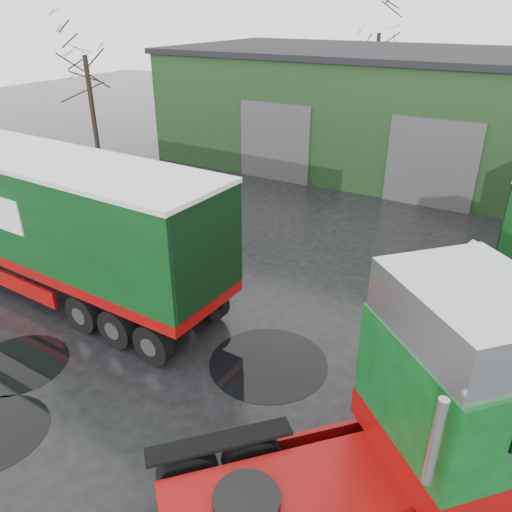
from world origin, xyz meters
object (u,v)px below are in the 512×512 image
at_px(warehouse, 460,115).
at_px(trailer_left, 31,219).
at_px(hero_tractor, 353,423).
at_px(tree_back_a, 376,61).
at_px(tree_left, 89,87).

distance_m(warehouse, trailer_left, 21.96).
bearing_deg(hero_tractor, trailer_left, -151.70).
height_order(trailer_left, tree_back_a, tree_back_a).
distance_m(hero_tractor, tree_left, 26.29).
xyz_separation_m(warehouse, hero_tractor, (2.50, -23.00, -0.85)).
height_order(warehouse, tree_left, tree_left).
bearing_deg(tree_left, warehouse, 22.83).
relative_size(trailer_left, tree_left, 1.72).
bearing_deg(hero_tractor, warehouse, 139.55).
bearing_deg(warehouse, hero_tractor, -83.80).
relative_size(trailer_left, tree_back_a, 1.54).
xyz_separation_m(tree_left, tree_back_a, (11.00, 18.00, 0.50)).
bearing_deg(tree_left, hero_tractor, -34.90).
bearing_deg(tree_back_a, tree_left, -121.43).
distance_m(trailer_left, tree_back_a, 29.92).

